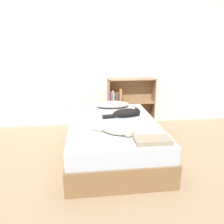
# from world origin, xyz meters

# --- Properties ---
(ground_plane) EXTENTS (8.00, 8.00, 0.00)m
(ground_plane) POSITION_xyz_m (0.00, 0.00, 0.00)
(ground_plane) COLOR #997F60
(wall_back) EXTENTS (8.00, 0.06, 2.50)m
(wall_back) POSITION_xyz_m (0.00, 1.35, 1.25)
(wall_back) COLOR silver
(wall_back) RESTS_ON ground_plane
(bed) EXTENTS (1.23, 1.82, 0.50)m
(bed) POSITION_xyz_m (0.00, 0.00, 0.24)
(bed) COLOR brown
(bed) RESTS_ON ground_plane
(pillow) EXTENTS (0.57, 0.31, 0.10)m
(pillow) POSITION_xyz_m (0.08, 0.72, 0.55)
(pillow) COLOR #B29E8E
(pillow) RESTS_ON bed
(cat_light) EXTENTS (0.52, 0.40, 0.16)m
(cat_light) POSITION_xyz_m (-0.01, -0.45, 0.56)
(cat_light) COLOR beige
(cat_light) RESTS_ON bed
(cat_dark) EXTENTS (0.58, 0.22, 0.14)m
(cat_dark) POSITION_xyz_m (0.23, 0.20, 0.56)
(cat_dark) COLOR black
(cat_dark) RESTS_ON bed
(bookshelf) EXTENTS (0.90, 0.26, 0.91)m
(bookshelf) POSITION_xyz_m (0.46, 1.22, 0.47)
(bookshelf) COLOR #8E6B47
(bookshelf) RESTS_ON ground_plane
(blanket_fold) EXTENTS (0.39, 0.23, 0.05)m
(blanket_fold) POSITION_xyz_m (0.34, -0.70, 0.52)
(blanket_fold) COLOR gray
(blanket_fold) RESTS_ON bed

